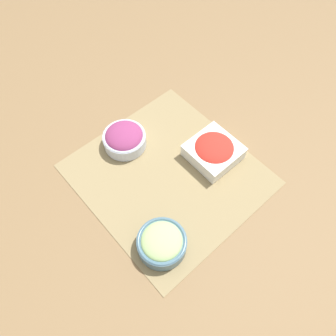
{
  "coord_description": "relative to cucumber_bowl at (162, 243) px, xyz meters",
  "views": [
    {
      "loc": [
        0.34,
        -0.3,
        0.79
      ],
      "look_at": [
        0.0,
        0.0,
        0.03
      ],
      "focal_mm": 35.0,
      "sensor_mm": 36.0,
      "label": 1
    }
  ],
  "objects": [
    {
      "name": "onion_bowl",
      "position": [
        -0.3,
        0.12,
        -0.0
      ],
      "size": [
        0.12,
        0.12,
        0.06
      ],
      "color": "silver",
      "rests_on": "placemat"
    },
    {
      "name": "ground_plane",
      "position": [
        -0.14,
        0.15,
        -0.03
      ],
      "size": [
        3.0,
        3.0,
        0.0
      ],
      "primitive_type": "plane",
      "color": "olive"
    },
    {
      "name": "placemat",
      "position": [
        -0.14,
        0.15,
        -0.03
      ],
      "size": [
        0.47,
        0.45,
        0.0
      ],
      "color": "#937F56",
      "rests_on": "ground_plane"
    },
    {
      "name": "tomato_bowl",
      "position": [
        -0.1,
        0.28,
        -0.0
      ],
      "size": [
        0.13,
        0.13,
        0.06
      ],
      "color": "white",
      "rests_on": "placemat"
    },
    {
      "name": "cucumber_bowl",
      "position": [
        0.0,
        0.0,
        0.0
      ],
      "size": [
        0.12,
        0.12,
        0.06
      ],
      "color": "slate",
      "rests_on": "placemat"
    }
  ]
}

